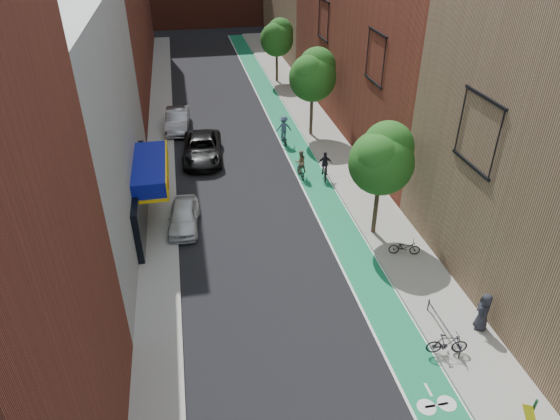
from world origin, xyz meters
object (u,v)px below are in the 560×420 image
cyclist_lane_near (301,166)px  parked_car_silver (177,120)px  cyclist_lane_mid (325,170)px  cyclist_lane_far (284,131)px  parked_car_black (202,148)px  parked_car_white (184,216)px  pedestrian (483,312)px

cyclist_lane_near → parked_car_silver: bearing=-56.2°
cyclist_lane_mid → cyclist_lane_far: cyclist_lane_far is taller
parked_car_silver → parked_car_black: bearing=-70.2°
parked_car_white → parked_car_black: size_ratio=0.69×
parked_car_black → cyclist_lane_mid: size_ratio=3.01×
cyclist_lane_far → pedestrian: 21.15m
parked_car_silver → cyclist_lane_far: bearing=-24.8°
cyclist_lane_mid → cyclist_lane_far: bearing=-63.4°
cyclist_lane_mid → parked_car_silver: bearing=-35.7°
cyclist_lane_near → cyclist_lane_far: cyclist_lane_far is taller
parked_car_black → pedestrian: (10.49, -19.23, 0.23)m
parked_car_white → cyclist_lane_near: (7.80, 4.57, 0.13)m
parked_car_black → cyclist_lane_near: size_ratio=3.04×
parked_car_black → cyclist_lane_near: bearing=-28.9°
cyclist_lane_near → cyclist_lane_mid: 1.64m
cyclist_lane_mid → cyclist_lane_far: 6.39m
parked_car_silver → cyclist_lane_far: 8.95m
cyclist_lane_far → cyclist_lane_mid: bearing=101.7°
parked_car_white → pedestrian: size_ratio=2.25×
parked_car_white → parked_car_silver: parked_car_silver is taller
parked_car_black → parked_car_silver: parked_car_silver is taller
cyclist_lane_mid → parked_car_black: bearing=-18.6°
parked_car_white → cyclist_lane_near: bearing=35.8°
parked_car_black → cyclist_lane_mid: bearing=-27.2°
parked_car_silver → parked_car_white: bearing=-85.5°
parked_car_silver → cyclist_lane_far: (7.80, -4.38, 0.19)m
parked_car_black → cyclist_lane_mid: cyclist_lane_mid is taller
cyclist_lane_far → parked_car_silver: bearing=-31.2°
parked_car_white → cyclist_lane_far: size_ratio=1.82×
cyclist_lane_far → cyclist_lane_near: bearing=88.2°
cyclist_lane_near → cyclist_lane_mid: (1.50, -0.65, -0.09)m
cyclist_lane_near → cyclist_lane_mid: cyclist_lane_mid is taller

